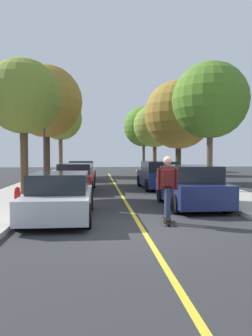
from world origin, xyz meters
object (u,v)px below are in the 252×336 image
(skateboarder, at_px, (167,184))
(streetlamp, at_px, (44,132))
(parked_car_right_near, at_px, (158,175))
(street_tree_right_nearest, at_px, (210,100))
(street_tree_right_near, at_px, (179,115))
(street_tree_right_farthest, at_px, (144,127))
(fire_hydrant, at_px, (17,198))
(parked_car_left_nearest, at_px, (60,196))
(skateboard, at_px, (167,220))
(street_tree_left_near, at_px, (46,102))
(street_tree_left_nearest, at_px, (23,97))
(parked_car_left_far, at_px, (82,171))
(parked_car_left_near, at_px, (76,177))
(parked_car_right_nearest, at_px, (191,187))
(street_tree_left_far, at_px, (60,119))
(street_tree_right_far, at_px, (155,126))

(skateboarder, bearing_deg, streetlamp, 117.11)
(parked_car_right_near, distance_m, streetlamp, 6.68)
(street_tree_right_nearest, distance_m, street_tree_right_near, 6.07)
(street_tree_right_farthest, height_order, fire_hydrant, street_tree_right_farthest)
(parked_car_left_nearest, distance_m, skateboard, 3.23)
(parked_car_right_near, relative_size, street_tree_left_near, 0.58)
(street_tree_left_nearest, distance_m, streetlamp, 3.55)
(parked_car_left_nearest, height_order, parked_car_right_near, parked_car_right_near)
(parked_car_left_nearest, xyz_separation_m, parked_car_left_far, (-0.00, 14.06, 0.02))
(parked_car_left_nearest, height_order, street_tree_left_nearest, street_tree_left_nearest)
(street_tree_left_nearest, xyz_separation_m, fire_hydrant, (0.61, -3.84, -3.93))
(parked_car_left_far, xyz_separation_m, skateboard, (3.01, -15.07, -0.59))
(parked_car_left_near, xyz_separation_m, street_tree_right_farthest, (6.58, 20.72, 4.43))
(street_tree_right_near, bearing_deg, street_tree_right_nearest, -90.00)
(parked_car_left_near, relative_size, street_tree_right_nearest, 0.68)
(street_tree_left_nearest, height_order, street_tree_right_farthest, street_tree_right_farthest)
(street_tree_right_nearest, xyz_separation_m, fire_hydrant, (-8.08, -4.54, -4.03))
(parked_car_left_near, distance_m, skateboard, 8.74)
(street_tree_right_nearest, height_order, skateboard, street_tree_right_nearest)
(parked_car_right_nearest, bearing_deg, parked_car_right_near, 89.99)
(parked_car_left_nearest, distance_m, fire_hydrant, 1.88)
(fire_hydrant, relative_size, skateboarder, 0.40)
(street_tree_left_far, height_order, skateboard, street_tree_left_far)
(parked_car_right_near, relative_size, streetlamp, 0.83)
(parked_car_right_nearest, xyz_separation_m, street_tree_right_far, (2.11, 18.97, 3.86))
(parked_car_left_far, xyz_separation_m, street_tree_left_nearest, (-2.11, -9.11, 3.73))
(street_tree_right_near, distance_m, street_tree_right_far, 8.92)
(parked_car_left_near, xyz_separation_m, streetlamp, (-1.75, 1.08, 2.43))
(parked_car_left_near, bearing_deg, street_tree_right_nearest, -12.91)
(skateboard, height_order, skateboarder, skateboarder)
(parked_car_left_nearest, distance_m, street_tree_left_far, 20.05)
(street_tree_left_near, xyz_separation_m, streetlamp, (0.36, -3.18, -2.12))
(street_tree_left_far, bearing_deg, parked_car_left_near, -80.26)
(parked_car_left_near, xyz_separation_m, parked_car_right_near, (4.47, 0.75, 0.03))
(parked_car_right_nearest, height_order, street_tree_left_nearest, street_tree_left_nearest)
(street_tree_right_farthest, bearing_deg, parked_car_left_near, -107.62)
(street_tree_left_near, relative_size, skateboard, 8.59)
(street_tree_right_nearest, bearing_deg, parked_car_left_nearest, -139.32)
(streetlamp, bearing_deg, street_tree_right_near, 22.69)
(street_tree_right_far, height_order, skateboarder, street_tree_right_far)
(parked_car_right_nearest, xyz_separation_m, street_tree_right_near, (2.11, 10.06, 3.83))
(fire_hydrant, xyz_separation_m, skateboarder, (4.51, -2.16, 0.61))
(street_tree_left_near, height_order, fire_hydrant, street_tree_left_near)
(parked_car_left_nearest, bearing_deg, streetlamp, 101.98)
(street_tree_left_nearest, relative_size, street_tree_right_nearest, 0.95)
(parked_car_right_nearest, relative_size, street_tree_left_far, 0.59)
(parked_car_left_far, height_order, streetlamp, streetlamp)
(street_tree_left_far, bearing_deg, parked_car_left_nearest, -83.82)
(street_tree_left_far, bearing_deg, street_tree_right_farthest, 44.13)
(parked_car_left_near, xyz_separation_m, street_tree_left_nearest, (-2.11, -2.21, 3.71))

